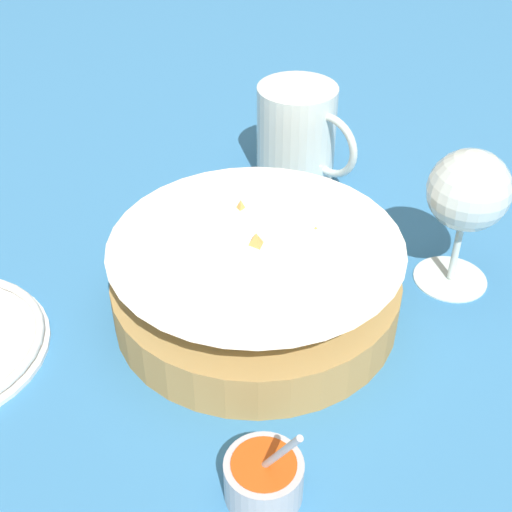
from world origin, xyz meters
The scene contains 5 objects.
ground_plane centered at (0.00, 0.00, 0.00)m, with size 4.00×4.00×0.00m, color teal.
food_basket centered at (-0.04, -0.01, 0.04)m, with size 0.27×0.27×0.09m.
sauce_cup centered at (0.11, -0.15, 0.02)m, with size 0.06×0.06×0.09m.
wine_glass centered at (0.07, 0.16, 0.10)m, with size 0.08×0.08×0.15m.
beer_mug centered at (-0.18, 0.20, 0.05)m, with size 0.14×0.09×0.11m.
Camera 1 is at (0.32, -0.37, 0.46)m, focal length 50.00 mm.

